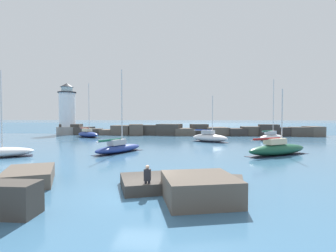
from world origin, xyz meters
name	(u,v)px	position (x,y,z in m)	size (l,w,h in m)	color
ground_plane	(138,194)	(0.00, 0.00, 0.00)	(600.00, 600.00, 0.00)	#3D6B8E
open_sea_beyond	(187,126)	(0.00, 106.33, 0.00)	(400.00, 116.00, 0.01)	#2D5B7F
breakwater_jetty	(181,130)	(0.11, 46.12, 1.05)	(59.97, 6.93, 2.55)	#423D38
lighthouse	(67,113)	(-26.93, 45.79, 5.18)	(4.97, 4.97, 12.15)	gray
foreground_rocks	(96,185)	(-2.26, -0.27, 0.52)	(16.48, 8.49, 1.43)	#383330
sailboat_moored_0	(271,137)	(16.85, 34.45, 0.64)	(6.21, 5.93, 10.97)	white
sailboat_moored_1	(119,148)	(-5.74, 15.98, 0.59)	(4.87, 7.37, 9.76)	navy
sailboat_moored_3	(88,134)	(-18.61, 37.91, 0.69)	(6.74, 5.97, 11.00)	navy
sailboat_moored_4	(277,149)	(12.13, 15.76, 0.69)	(8.06, 6.22, 7.27)	#195138
sailboat_moored_5	(210,137)	(5.67, 30.55, 0.73)	(6.75, 5.62, 7.68)	white
person_on_rocks	(147,178)	(0.53, -0.13, 0.91)	(0.36, 0.22, 1.63)	#282833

